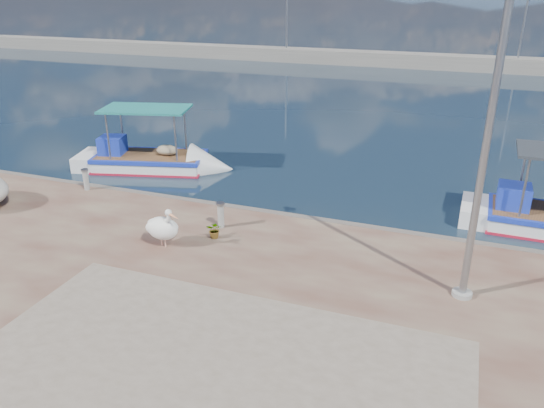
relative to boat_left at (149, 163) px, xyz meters
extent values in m
plane|color=#162635|center=(6.99, -8.45, -0.22)|extent=(1400.00, 1400.00, 0.00)
cube|color=gray|center=(7.99, -11.45, 0.28)|extent=(9.00, 7.00, 0.01)
cube|color=gray|center=(6.99, 31.55, 0.38)|extent=(120.00, 2.20, 1.20)
cylinder|color=gray|center=(-5.01, 31.55, 3.78)|extent=(0.16, 0.16, 7.00)
cylinder|color=gray|center=(14.99, 31.55, 3.78)|extent=(0.16, 0.16, 7.00)
cube|color=white|center=(0.06, 0.02, -0.15)|extent=(6.28, 3.43, 0.98)
cube|color=#1B32AF|center=(0.06, 0.02, 0.29)|extent=(4.68, 3.06, 0.14)
cube|color=#A8142B|center=(0.06, 0.02, -0.20)|extent=(4.67, 3.04, 0.12)
cube|color=#1B32AF|center=(-1.38, -0.37, 0.70)|extent=(1.13, 1.13, 0.72)
cube|color=#1B6E6C|center=(0.06, 0.02, 2.20)|extent=(3.65, 2.64, 0.08)
cube|color=#1B32AF|center=(13.34, -0.71, 0.71)|extent=(0.95, 0.95, 0.72)
cylinder|color=tan|center=(4.59, -6.51, 0.42)|extent=(0.04, 0.04, 0.29)
cylinder|color=tan|center=(4.72, -6.57, 0.42)|extent=(0.04, 0.04, 0.29)
ellipsoid|color=white|center=(4.66, -6.54, 0.79)|extent=(1.00, 0.82, 0.62)
cylinder|color=white|center=(4.91, -6.64, 1.10)|extent=(0.23, 0.18, 0.53)
sphere|color=white|center=(4.94, -6.65, 1.33)|extent=(0.18, 0.18, 0.18)
cone|color=#E68E59|center=(5.14, -6.73, 1.29)|extent=(0.42, 0.24, 0.13)
cylinder|color=gray|center=(12.11, -6.31, 3.78)|extent=(0.16, 0.16, 7.00)
cylinder|color=gray|center=(12.11, -6.31, 0.33)|extent=(0.44, 0.44, 0.10)
cylinder|color=gray|center=(5.56, -4.94, 0.63)|extent=(0.18, 0.18, 0.71)
cylinder|color=gray|center=(5.56, -4.94, 0.99)|extent=(0.24, 0.24, 0.06)
cylinder|color=gray|center=(0.08, -3.85, 0.62)|extent=(0.18, 0.18, 0.69)
cylinder|color=gray|center=(0.08, -3.85, 0.97)|extent=(0.24, 0.24, 0.06)
imported|color=#33722D|center=(5.71, -5.63, 0.51)|extent=(0.47, 0.42, 0.47)
camera|label=1|loc=(11.66, -17.21, 6.70)|focal=35.00mm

